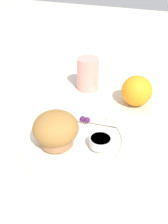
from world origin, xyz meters
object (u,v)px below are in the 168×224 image
at_px(orange_fruit, 137,91).
at_px(juice_glass, 88,74).
at_px(butter_knife, 86,120).
at_px(muffin, 56,130).

distance_m(orange_fruit, juice_glass, 0.16).
xyz_separation_m(butter_knife, juice_glass, (-0.07, 0.19, 0.03)).
xyz_separation_m(muffin, butter_knife, (0.02, 0.10, -0.03)).
distance_m(muffin, butter_knife, 0.11).
height_order(butter_knife, juice_glass, juice_glass).
height_order(butter_knife, orange_fruit, orange_fruit).
bearing_deg(orange_fruit, butter_knife, -118.72).
bearing_deg(juice_glass, orange_fruit, -11.56).
bearing_deg(orange_fruit, muffin, -113.17).
bearing_deg(butter_knife, muffin, -111.44).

